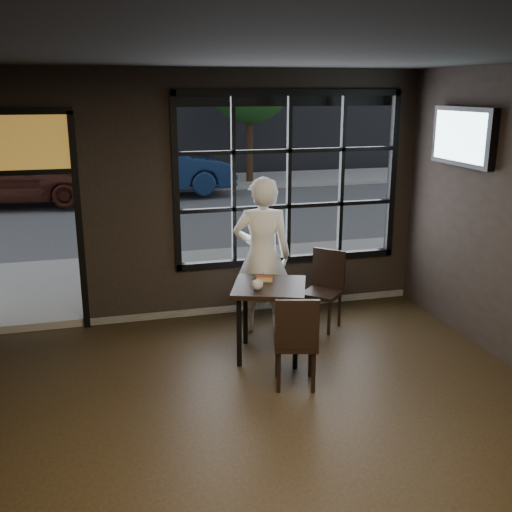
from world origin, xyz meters
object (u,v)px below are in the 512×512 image
object	(u,v)px
chair_near	(295,340)
cafe_table	(269,320)
man	(262,256)
navy_car	(152,168)

from	to	relation	value
chair_near	cafe_table	bearing A→B (deg)	-70.68
chair_near	man	size ratio (longest dim) A/B	0.51
man	navy_car	size ratio (longest dim) A/B	0.44
cafe_table	chair_near	bearing A→B (deg)	-64.96
cafe_table	man	xyz separation A→B (m)	(0.12, 0.72, 0.55)
man	navy_car	world-z (taller)	man
man	navy_car	distance (m)	10.02
chair_near	navy_car	distance (m)	11.49
chair_near	navy_car	size ratio (longest dim) A/B	0.22
cafe_table	navy_car	world-z (taller)	navy_car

